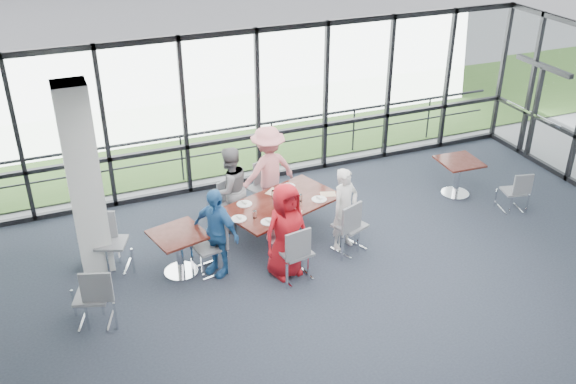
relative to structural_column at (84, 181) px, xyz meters
name	(u,v)px	position (x,y,z in m)	size (l,w,h in m)	color
floor	(374,321)	(3.60, -3.00, -1.61)	(12.00, 10.00, 0.02)	#212732
ceiling	(391,119)	(3.60, -3.00, 1.60)	(12.00, 10.00, 0.04)	silver
curtain_wall_back	(258,108)	(3.60, 2.00, 0.00)	(12.00, 0.10, 3.20)	white
exit_door	(535,113)	(9.60, 0.75, -0.55)	(0.12, 1.60, 2.10)	black
structural_column	(84,181)	(0.00, 0.00, 0.00)	(0.50, 0.50, 3.20)	white
apron	(198,104)	(3.60, 7.00, -1.62)	(80.00, 70.00, 0.02)	gray
grass_strip	(219,128)	(3.60, 5.00, -1.59)	(80.00, 5.00, 0.01)	#3C6325
guard_rail	(250,147)	(3.60, 2.60, -1.10)	(0.06, 0.06, 12.00)	#2D2D33
main_table	(282,208)	(3.16, -0.38, -0.97)	(2.27, 1.72, 0.75)	#330E09
side_table_left	(178,240)	(1.25, -0.71, -0.98)	(0.97, 0.97, 0.75)	#330E09
side_table_right	(459,167)	(7.04, -0.13, -0.98)	(0.81, 0.81, 0.75)	#330E09
diner_near_left	(286,231)	(2.84, -1.38, -0.79)	(0.80, 0.52, 1.63)	#A91019
diner_near_right	(345,209)	(4.08, -1.00, -0.86)	(0.54, 0.40, 1.49)	silver
diner_far_left	(230,189)	(2.44, 0.31, -0.80)	(0.78, 0.48, 1.61)	slate
diner_far_right	(268,171)	(3.30, 0.63, -0.73)	(1.13, 0.58, 1.75)	pink
diner_end	(216,232)	(1.82, -0.92, -0.83)	(0.90, 0.49, 1.53)	#2B67A9
chair_main_nl	(295,252)	(2.93, -1.54, -1.11)	(0.48, 0.48, 0.97)	slate
chair_main_nr	(350,225)	(4.12, -1.15, -1.11)	(0.48, 0.48, 0.98)	slate
chair_main_fl	(225,207)	(2.35, 0.39, -1.17)	(0.42, 0.42, 0.85)	slate
chair_main_fr	(261,188)	(3.20, 0.77, -1.14)	(0.45, 0.45, 0.92)	slate
chair_main_end	(209,246)	(1.70, -0.85, -1.13)	(0.46, 0.46, 0.95)	slate
chair_spare_la	(92,296)	(-0.22, -1.49, -1.12)	(0.47, 0.47, 0.97)	slate
chair_spare_lb	(112,243)	(0.25, -0.16, -1.11)	(0.47, 0.47, 0.97)	slate
chair_spare_r	(513,191)	(7.66, -1.07, -1.20)	(0.39, 0.39, 0.80)	slate
plate_nl	(268,222)	(2.71, -0.93, -0.84)	(0.26, 0.26, 0.01)	white
plate_nr	(319,199)	(3.81, -0.54, -0.84)	(0.27, 0.27, 0.01)	white
plate_fl	(244,204)	(2.54, -0.21, -0.84)	(0.27, 0.27, 0.01)	white
plate_fr	(289,186)	(3.50, 0.12, -0.84)	(0.24, 0.24, 0.01)	white
plate_end	(239,219)	(2.29, -0.65, -0.84)	(0.26, 0.26, 0.01)	white
tumbler_a	(278,210)	(2.97, -0.72, -0.78)	(0.07, 0.07, 0.13)	white
tumbler_b	(300,198)	(3.48, -0.47, -0.79)	(0.06, 0.06, 0.13)	white
tumbler_c	(274,195)	(3.09, -0.20, -0.77)	(0.08, 0.08, 0.15)	white
tumbler_d	(255,214)	(2.55, -0.71, -0.78)	(0.07, 0.07, 0.13)	white
menu_a	(295,214)	(3.22, -0.84, -0.85)	(0.28, 0.20, 0.00)	silver
menu_b	(328,194)	(4.04, -0.42, -0.85)	(0.27, 0.19, 0.00)	silver
menu_c	(273,192)	(3.17, 0.04, -0.85)	(0.27, 0.19, 0.00)	silver
condiment_caddy	(284,199)	(3.23, -0.33, -0.83)	(0.10, 0.07, 0.04)	black
ketchup_bottle	(280,195)	(3.16, -0.29, -0.76)	(0.06, 0.06, 0.18)	#950E00
green_bottle	(285,194)	(3.27, -0.30, -0.75)	(0.05, 0.05, 0.20)	#186E25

